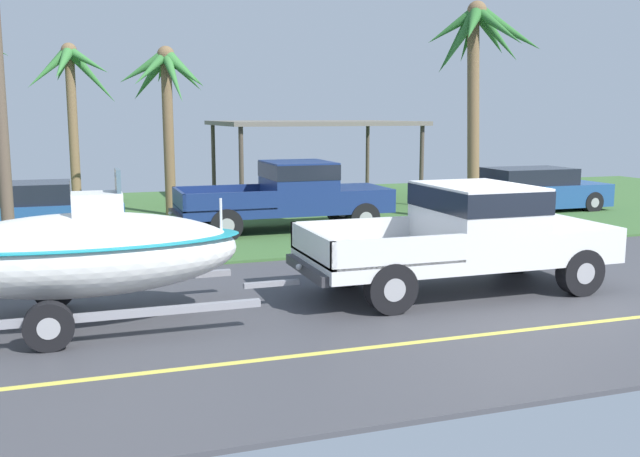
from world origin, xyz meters
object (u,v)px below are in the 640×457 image
at_px(carport_awning, 312,125).
at_px(palm_tree_near_right, 71,80).
at_px(pickup_truck_towing, 474,231).
at_px(palm_tree_mid, 167,85).
at_px(palm_tree_near_left, 478,50).
at_px(parked_pickup_background, 297,193).
at_px(boat_on_trailer, 82,254).
at_px(parked_sedan_far, 23,212).
at_px(parked_sedan_near, 533,190).

xyz_separation_m(carport_awning, palm_tree_near_right, (-7.71, 1.24, 1.44)).
relative_size(pickup_truck_towing, palm_tree_mid, 1.11).
bearing_deg(pickup_truck_towing, palm_tree_near_left, 59.22).
bearing_deg(palm_tree_near_left, parked_pickup_background, 179.95).
xyz_separation_m(pickup_truck_towing, boat_on_trailer, (-6.44, -0.00, 0.02)).
bearing_deg(pickup_truck_towing, parked_pickup_background, 99.05).
bearing_deg(parked_sedan_far, parked_pickup_background, -9.78).
bearing_deg(parked_sedan_far, palm_tree_near_right, 77.85).
bearing_deg(boat_on_trailer, parked_pickup_background, 52.32).
relative_size(parked_pickup_background, parked_sedan_far, 1.24).
relative_size(parked_sedan_near, carport_awning, 0.71).
relative_size(boat_on_trailer, palm_tree_near_left, 0.95).
height_order(pickup_truck_towing, carport_awning, carport_awning).
bearing_deg(palm_tree_near_right, carport_awning, -9.12).
relative_size(carport_awning, palm_tree_near_right, 1.23).
bearing_deg(carport_awning, parked_sedan_near, -37.17).
bearing_deg(carport_awning, parked_pickup_background, -112.06).
xyz_separation_m(boat_on_trailer, carport_awning, (7.64, 12.61, 1.63)).
bearing_deg(boat_on_trailer, parked_sedan_near, 31.35).
bearing_deg(palm_tree_mid, palm_tree_near_left, -26.29).
bearing_deg(boat_on_trailer, palm_tree_near_left, 33.20).
height_order(pickup_truck_towing, parked_sedan_near, pickup_truck_towing).
bearing_deg(parked_sedan_near, palm_tree_mid, 166.34).
relative_size(carport_awning, palm_tree_mid, 1.30).
relative_size(parked_sedan_far, palm_tree_mid, 0.92).
height_order(parked_sedan_near, parked_sedan_far, same).
distance_m(parked_sedan_far, palm_tree_near_left, 12.61).
height_order(parked_sedan_far, palm_tree_near_left, palm_tree_near_left).
relative_size(boat_on_trailer, parked_pickup_background, 1.02).
bearing_deg(parked_pickup_background, palm_tree_near_right, 127.95).
distance_m(pickup_truck_towing, parked_sedan_far, 11.19).
height_order(pickup_truck_towing, palm_tree_near_right, palm_tree_near_right).
bearing_deg(parked_sedan_near, parked_pickup_background, -170.98).
distance_m(palm_tree_near_left, palm_tree_near_right, 12.70).
distance_m(pickup_truck_towing, palm_tree_mid, 11.85).
height_order(pickup_truck_towing, palm_tree_mid, palm_tree_mid).
relative_size(boat_on_trailer, palm_tree_near_right, 1.09).
distance_m(pickup_truck_towing, boat_on_trailer, 6.44).
height_order(pickup_truck_towing, parked_sedan_far, pickup_truck_towing).
bearing_deg(palm_tree_near_left, parked_sedan_far, 174.45).
xyz_separation_m(boat_on_trailer, parked_sedan_near, (13.46, 8.20, -0.37)).
height_order(boat_on_trailer, palm_tree_mid, palm_tree_mid).
height_order(parked_pickup_background, palm_tree_mid, palm_tree_mid).
xyz_separation_m(pickup_truck_towing, carport_awning, (1.21, 12.61, 1.65)).
relative_size(palm_tree_near_left, palm_tree_near_right, 1.15).
height_order(parked_pickup_background, palm_tree_near_left, palm_tree_near_left).
height_order(palm_tree_near_left, palm_tree_near_right, palm_tree_near_left).
xyz_separation_m(parked_sedan_far, carport_awning, (8.96, 4.55, 2.00)).
xyz_separation_m(pickup_truck_towing, palm_tree_near_left, (4.11, 6.91, 3.74)).
bearing_deg(parked_sedan_near, boat_on_trailer, -148.65).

